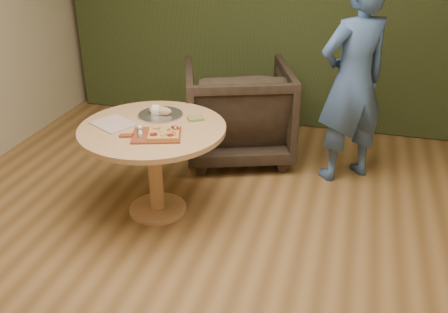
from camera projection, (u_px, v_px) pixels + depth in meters
name	position (u px, v px, depth m)	size (l,w,h in m)	color
room_shell	(192.00, 81.00, 2.70)	(5.04, 6.04, 2.84)	olive
pedestal_table	(153.00, 143.00, 3.85)	(1.12, 1.12, 0.75)	tan
pizza_paddle	(155.00, 135.00, 3.62)	(0.47, 0.37, 0.01)	brown
flatbread_pizza	(164.00, 133.00, 3.61)	(0.28, 0.28, 0.04)	tan
cutlery_roll	(140.00, 131.00, 3.64)	(0.11, 0.19, 0.03)	silver
newspaper	(114.00, 124.00, 3.82)	(0.30, 0.25, 0.01)	white
serving_tray	(160.00, 115.00, 3.98)	(0.36, 0.36, 0.02)	silver
bread_roll	(159.00, 111.00, 3.96)	(0.19, 0.09, 0.09)	tan
green_packet	(195.00, 118.00, 3.91)	(0.12, 0.10, 0.02)	#5C6B30
armchair	(238.00, 107.00, 4.82)	(0.99, 0.93, 1.02)	black
person_standing	(353.00, 82.00, 4.25)	(0.66, 0.44, 1.81)	#3E5E95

